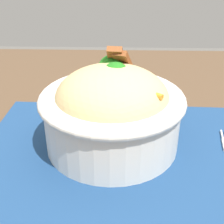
# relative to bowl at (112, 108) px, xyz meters

# --- Properties ---
(table) EXTENTS (1.30, 0.90, 0.77)m
(table) POSITION_rel_bowl_xyz_m (0.06, -0.01, -0.13)
(table) COLOR #4C3826
(table) RESTS_ON ground_plane
(placemat) EXTENTS (0.43, 0.30, 0.00)m
(placemat) POSITION_rel_bowl_xyz_m (0.03, -0.03, -0.06)
(placemat) COLOR navy
(placemat) RESTS_ON table
(bowl) EXTENTS (0.20, 0.20, 0.13)m
(bowl) POSITION_rel_bowl_xyz_m (0.00, 0.00, 0.00)
(bowl) COLOR silver
(bowl) RESTS_ON placemat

